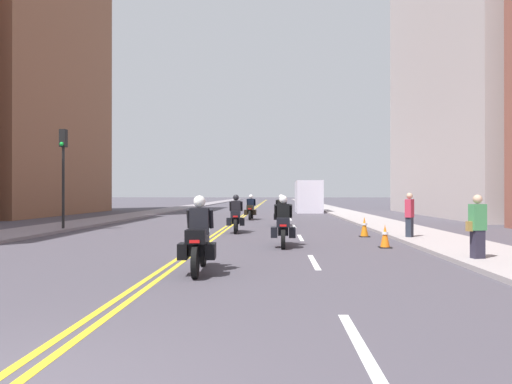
{
  "coord_description": "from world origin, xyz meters",
  "views": [
    {
      "loc": [
        2.43,
        -3.05,
        1.7
      ],
      "look_at": [
        1.5,
        17.68,
        1.76
      ],
      "focal_mm": 31.27,
      "sensor_mm": 36.0,
      "label": 1
    }
  ],
  "objects": [
    {
      "name": "motorcycle_4",
      "position": [
        0.82,
        25.5,
        0.65
      ],
      "size": [
        0.78,
        2.16,
        1.62
      ],
      "rotation": [
        0.0,
        0.0,
        -0.04
      ],
      "color": "black",
      "rests_on": "ground"
    },
    {
      "name": "traffic_light_near",
      "position": [
        -7.13,
        16.56,
        3.16
      ],
      "size": [
        0.28,
        0.38,
        4.58
      ],
      "color": "black",
      "rests_on": "ground"
    },
    {
      "name": "centreline_yellow_outer",
      "position": [
        0.12,
        48.0,
        0.0
      ],
      "size": [
        0.12,
        132.0,
        0.01
      ],
      "primitive_type": "cube",
      "color": "yellow",
      "rests_on": "ground"
    },
    {
      "name": "motorcycle_1",
      "position": [
        2.66,
        11.13,
        0.65
      ],
      "size": [
        0.77,
        2.15,
        1.63
      ],
      "rotation": [
        0.0,
        0.0,
        -0.02
      ],
      "color": "black",
      "rests_on": "ground"
    },
    {
      "name": "lane_dashes_white",
      "position": [
        3.37,
        29.0,
        0.0
      ],
      "size": [
        0.14,
        56.4,
        0.01
      ],
      "color": "silver",
      "rests_on": "ground"
    },
    {
      "name": "traffic_cone_0",
      "position": [
        5.83,
        10.96,
        0.36
      ],
      "size": [
        0.36,
        0.36,
        0.72
      ],
      "color": "black",
      "rests_on": "ground"
    },
    {
      "name": "centreline_yellow_inner",
      "position": [
        -0.12,
        48.0,
        0.0
      ],
      "size": [
        0.12,
        132.0,
        0.01
      ],
      "primitive_type": "cube",
      "color": "yellow",
      "rests_on": "ground"
    },
    {
      "name": "building_right_1",
      "position": [
        17.88,
        31.33,
        12.06
      ],
      "size": [
        8.44,
        19.82,
        24.12
      ],
      "color": "#B8AAA7",
      "rests_on": "ground"
    },
    {
      "name": "pedestrian_1",
      "position": [
        7.26,
        13.27,
        0.88
      ],
      "size": [
        0.39,
        0.42,
        1.71
      ],
      "rotation": [
        0.0,
        0.0,
        4.09
      ],
      "color": "#252A37",
      "rests_on": "ground"
    },
    {
      "name": "motorcycle_3",
      "position": [
        2.71,
        20.3,
        0.66
      ],
      "size": [
        0.77,
        2.15,
        1.63
      ],
      "rotation": [
        0.0,
        0.0,
        -0.02
      ],
      "color": "black",
      "rests_on": "ground"
    },
    {
      "name": "sidewalk_right",
      "position": [
        8.11,
        48.0,
        0.06
      ],
      "size": [
        2.76,
        144.0,
        0.12
      ],
      "primitive_type": "cube",
      "color": "#9C9495",
      "rests_on": "ground"
    },
    {
      "name": "pedestrian_2",
      "position": [
        7.31,
        7.97,
        0.86
      ],
      "size": [
        0.51,
        0.31,
        1.67
      ],
      "rotation": [
        0.0,
        0.0,
        3.41
      ],
      "color": "#292636",
      "rests_on": "ground"
    },
    {
      "name": "traffic_cone_1",
      "position": [
        5.88,
        14.46,
        0.39
      ],
      "size": [
        0.38,
        0.38,
        0.78
      ],
      "color": "black",
      "rests_on": "ground"
    },
    {
      "name": "parked_truck",
      "position": [
        5.33,
        37.55,
        1.27
      ],
      "size": [
        2.2,
        6.5,
        2.8
      ],
      "color": "#B0C0BF",
      "rests_on": "ground"
    },
    {
      "name": "building_left_1",
      "position": [
        -17.84,
        31.71,
        12.81
      ],
      "size": [
        8.36,
        16.55,
        25.63
      ],
      "color": "brown",
      "rests_on": "ground"
    },
    {
      "name": "ground_plane",
      "position": [
        0.0,
        48.0,
        0.0
      ],
      "size": [
        264.0,
        264.0,
        0.0
      ],
      "primitive_type": "plane",
      "color": "#454049"
    },
    {
      "name": "motorcycle_2",
      "position": [
        0.71,
        16.09,
        0.66
      ],
      "size": [
        0.78,
        2.14,
        1.64
      ],
      "rotation": [
        0.0,
        0.0,
        0.06
      ],
      "color": "black",
      "rests_on": "ground"
    },
    {
      "name": "sidewalk_left",
      "position": [
        -8.11,
        48.0,
        0.06
      ],
      "size": [
        2.76,
        144.0,
        0.12
      ],
      "primitive_type": "cube",
      "color": "gray",
      "rests_on": "ground"
    },
    {
      "name": "motorcycle_0",
      "position": [
        0.79,
        6.38,
        0.68
      ],
      "size": [
        0.78,
        2.19,
        1.65
      ],
      "rotation": [
        0.0,
        0.0,
        0.06
      ],
      "color": "black",
      "rests_on": "ground"
    }
  ]
}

